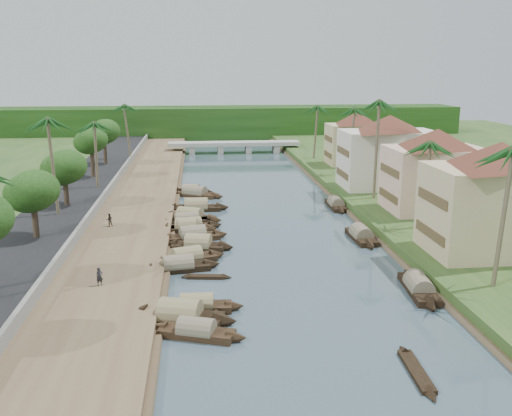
{
  "coord_description": "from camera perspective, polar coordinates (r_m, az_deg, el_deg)",
  "views": [
    {
      "loc": [
        -7.83,
        -49.77,
        17.73
      ],
      "look_at": [
        -1.27,
        13.9,
        2.0
      ],
      "focal_mm": 40.0,
      "sensor_mm": 36.0,
      "label": 1
    }
  ],
  "objects": [
    {
      "name": "palm_5",
      "position": [
        67.55,
        -19.91,
        8.12
      ],
      "size": [
        3.2,
        3.2,
        12.41
      ],
      "color": "brown",
      "rests_on": "ground"
    },
    {
      "name": "palm_2",
      "position": [
        74.56,
        12.15,
        10.09
      ],
      "size": [
        3.2,
        3.2,
        13.98
      ],
      "color": "brown",
      "rests_on": "ground"
    },
    {
      "name": "person_far",
      "position": [
        64.65,
        -14.46,
        -1.16
      ],
      "size": [
        0.84,
        0.74,
        1.45
      ],
      "primitive_type": "imported",
      "rotation": [
        0.0,
        0.0,
        3.46
      ],
      "color": "#312822",
      "rests_on": "left_bank"
    },
    {
      "name": "sampan_4",
      "position": [
        53.94,
        -6.89,
        -5.02
      ],
      "size": [
        7.86,
        4.14,
        2.2
      ],
      "rotation": [
        0.0,
        0.0,
        0.34
      ],
      "color": "black",
      "rests_on": "ground"
    },
    {
      "name": "tree_4",
      "position": [
        91.04,
        -16.17,
        6.4
      ],
      "size": [
        4.53,
        4.53,
        7.42
      ],
      "color": "#4D3D2C",
      "rests_on": "ground"
    },
    {
      "name": "palm_8",
      "position": [
        108.78,
        -12.75,
        9.84
      ],
      "size": [
        3.2,
        3.2,
        11.22
      ],
      "color": "brown",
      "rests_on": "ground"
    },
    {
      "name": "treeline",
      "position": [
        150.6,
        -2.91,
        8.56
      ],
      "size": [
        120.0,
        14.0,
        8.0
      ],
      "color": "#17390F",
      "rests_on": "ground"
    },
    {
      "name": "person_near",
      "position": [
        47.47,
        -15.38,
        -6.63
      ],
      "size": [
        0.66,
        0.59,
        1.51
      ],
      "primitive_type": "imported",
      "rotation": [
        0.0,
        0.0,
        0.55
      ],
      "color": "#24232A",
      "rests_on": "left_bank"
    },
    {
      "name": "palm_0",
      "position": [
        46.17,
        23.92,
        4.98
      ],
      "size": [
        3.2,
        3.2,
        12.2
      ],
      "color": "brown",
      "rests_on": "ground"
    },
    {
      "name": "retaining_wall",
      "position": [
        72.73,
        -15.51,
        0.28
      ],
      "size": [
        0.4,
        180.0,
        1.1
      ],
      "primitive_type": "cube",
      "color": "slate",
      "rests_on": "left_bank"
    },
    {
      "name": "palm_6",
      "position": [
        82.42,
        -15.91,
        8.01
      ],
      "size": [
        3.2,
        3.2,
        10.51
      ],
      "color": "brown",
      "rests_on": "ground"
    },
    {
      "name": "tree_5",
      "position": [
        103.35,
        -14.97,
        7.3
      ],
      "size": [
        4.98,
        4.98,
        7.58
      ],
      "color": "#4D3D2C",
      "rests_on": "ground"
    },
    {
      "name": "bridge",
      "position": [
        123.07,
        -2.19,
        6.32
      ],
      "size": [
        28.0,
        4.0,
        2.4
      ],
      "color": "#A0A197",
      "rests_on": "ground"
    },
    {
      "name": "tree_6",
      "position": [
        86.91,
        15.74,
        5.93
      ],
      "size": [
        4.55,
        4.55,
        7.36
      ],
      "color": "#4D3D2C",
      "rests_on": "ground"
    },
    {
      "name": "sampan_3",
      "position": [
        51.89,
        -7.77,
        -5.82
      ],
      "size": [
        8.03,
        2.87,
        2.13
      ],
      "rotation": [
        0.0,
        0.0,
        0.16
      ],
      "color": "black",
      "rests_on": "ground"
    },
    {
      "name": "palm_1",
      "position": [
        61.98,
        16.88,
        6.02
      ],
      "size": [
        3.2,
        3.2,
        10.51
      ],
      "color": "brown",
      "rests_on": "ground"
    },
    {
      "name": "canoe_0",
      "position": [
        36.68,
        15.73,
        -15.48
      ],
      "size": [
        1.22,
        6.7,
        0.88
      ],
      "rotation": [
        0.0,
        0.0,
        1.52
      ],
      "color": "black",
      "rests_on": "ground"
    },
    {
      "name": "canoe_2",
      "position": [
        75.41,
        -6.28,
        0.2
      ],
      "size": [
        4.92,
        0.77,
        0.72
      ],
      "rotation": [
        0.0,
        0.0,
        -0.01
      ],
      "color": "black",
      "rests_on": "ground"
    },
    {
      "name": "sampan_7",
      "position": [
        64.36,
        -6.75,
        -1.9
      ],
      "size": [
        8.23,
        3.76,
        2.16
      ],
      "rotation": [
        0.0,
        0.0,
        0.27
      ],
      "color": "black",
      "rests_on": "ground"
    },
    {
      "name": "sampan_9",
      "position": [
        66.94,
        -6.93,
        -1.29
      ],
      "size": [
        8.09,
        2.99,
        2.04
      ],
      "rotation": [
        0.0,
        0.0,
        0.19
      ],
      "color": "black",
      "rests_on": "ground"
    },
    {
      "name": "palm_7",
      "position": [
        107.29,
        5.96,
        9.92
      ],
      "size": [
        3.2,
        3.2,
        11.16
      ],
      "color": "brown",
      "rests_on": "ground"
    },
    {
      "name": "building_far",
      "position": [
        83.04,
        13.09,
        5.6
      ],
      "size": [
        15.59,
        15.59,
        10.2
      ],
      "color": "beige",
      "rests_on": "right_bank"
    },
    {
      "name": "sampan_11",
      "position": [
        73.37,
        -5.99,
        0.09
      ],
      "size": [
        8.7,
        2.33,
        2.45
      ],
      "rotation": [
        0.0,
        0.0,
        -0.03
      ],
      "color": "black",
      "rests_on": "ground"
    },
    {
      "name": "sampan_14",
      "position": [
        48.52,
        15.96,
        -7.66
      ],
      "size": [
        2.5,
        9.13,
        2.19
      ],
      "rotation": [
        0.0,
        0.0,
        1.48
      ],
      "color": "black",
      "rests_on": "ground"
    },
    {
      "name": "building_distant",
      "position": [
        102.34,
        10.01,
        6.95
      ],
      "size": [
        12.62,
        12.62,
        9.2
      ],
      "color": "#C3B683",
      "rests_on": "right_bank"
    },
    {
      "name": "tree_3",
      "position": [
        73.01,
        -18.63,
        3.79
      ],
      "size": [
        4.89,
        4.89,
        6.63
      ],
      "color": "#4D3D2C",
      "rests_on": "ground"
    },
    {
      "name": "sampan_16",
      "position": [
        75.11,
        8.0,
        0.34
      ],
      "size": [
        1.79,
        8.32,
        2.05
      ],
      "rotation": [
        0.0,
        0.0,
        1.57
      ],
      "color": "black",
      "rests_on": "ground"
    },
    {
      "name": "road",
      "position": [
        73.73,
        -18.78,
        -0.3
      ],
      "size": [
        8.0,
        180.0,
        1.4
      ],
      "primitive_type": "cube",
      "color": "black",
      "rests_on": "ground"
    },
    {
      "name": "sampan_2",
      "position": [
        43.53,
        -5.94,
        -9.72
      ],
      "size": [
        7.36,
        1.89,
        1.96
      ],
      "rotation": [
        0.0,
        0.0,
        -0.05
      ],
      "color": "black",
      "rests_on": "ground"
    },
    {
      "name": "left_bank",
      "position": [
        72.35,
        -12.19,
        -0.37
      ],
      "size": [
        10.0,
        180.0,
        0.8
      ],
      "primitive_type": "cube",
      "color": "brown",
      "rests_on": "ground"
    },
    {
      "name": "sampan_10",
      "position": [
        68.71,
        -6.6,
        -0.88
      ],
      "size": [
        8.39,
        5.25,
        2.32
      ],
      "rotation": [
        0.0,
        0.0,
        -0.45
      ],
      "color": "black",
      "rests_on": "ground"
    },
    {
      "name": "sampan_6",
      "position": [
        60.82,
        -6.34,
        -2.81
      ],
      "size": [
        8.04,
        3.38,
        2.33
      ],
      "rotation": [
        0.0,
        0.0,
        0.21
      ],
      "color": "black",
      "rests_on": "ground"
    },
    {
      "name": "sampan_0",
      "position": [
        39.62,
        -5.98,
        -12.19
      ],
      "size": [
        7.3,
        3.77,
        1.95
      ],
      "rotation": [
        0.0,
        0.0,
        -0.34
      ],
      "color": "black",
      "rests_on": "ground"
    },
    {
      "name": "right_bank",
      "position": [
        76.69,
        14.76,
        0.44
      ],
      "size": [
        16.0,
        180.0,
        1.2
      ],
      "primitive_type": "cube",
      "color": "#25451B",
      "rests_on": "ground"
    },
    {
      "name": "ground",
      "position": [
        53.41,
        2.9,
        -5.6
      ],
      "size": [
        220.0,
        220.0,
        0.0
      ],
      "primitive_type": "plane",
      "color": "#3E515D",
      "rests_on": "ground"
    },
    {
      "name": "sampan_13",
      "position": [
        83.38,
        -6.51,
        1.73
      ],
      "size": [
        7.01,
        3.31,
        1.93
      ],
      "rotation": [
        0.0,
        0.0,
        -0.28
      ],
      "color": "black",
      "rests_on": "ground"
    },
    {
      "name": "sampan_12",
      "position": [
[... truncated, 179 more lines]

